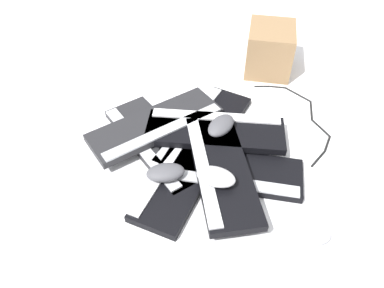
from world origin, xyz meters
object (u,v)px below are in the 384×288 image
object	(u,v)px
mouse_1	(166,173)
keyboard_4	(156,125)
mouse_3	(309,234)
keyboard_1	(155,142)
mouse_0	(216,177)
mouse_2	(221,125)
keyboard_6	(215,131)
keyboard_3	(227,171)
cardboard_box	(270,49)
keyboard_0	(204,130)
keyboard_2	(183,170)
keyboard_5	(220,167)

from	to	relation	value
mouse_1	keyboard_4	bearing A→B (deg)	91.60
mouse_1	mouse_3	bearing A→B (deg)	-35.19
mouse_1	keyboard_1	bearing A→B (deg)	95.47
mouse_0	mouse_3	bearing A→B (deg)	-10.40
mouse_0	mouse_2	xyz separation A→B (m)	(0.20, 0.07, 0.00)
keyboard_6	mouse_2	distance (m)	0.04
keyboard_1	keyboard_3	distance (m)	0.25
mouse_1	mouse_3	distance (m)	0.42
mouse_2	cardboard_box	distance (m)	0.48
keyboard_1	mouse_1	size ratio (longest dim) A/B	4.17
mouse_3	cardboard_box	distance (m)	0.78
keyboard_0	keyboard_1	distance (m)	0.17
keyboard_1	keyboard_2	xyz separation A→B (m)	(-0.06, -0.14, 0.00)
mouse_3	keyboard_4	bearing A→B (deg)	138.73
keyboard_2	keyboard_3	size ratio (longest dim) A/B	0.97
keyboard_4	keyboard_5	xyz separation A→B (m)	(-0.07, -0.26, 0.00)
mouse_1	mouse_2	bearing A→B (deg)	35.59
keyboard_6	mouse_3	world-z (taller)	keyboard_6
mouse_0	keyboard_5	bearing A→B (deg)	95.30
keyboard_0	mouse_0	size ratio (longest dim) A/B	4.03
keyboard_4	mouse_0	distance (m)	0.31
keyboard_6	cardboard_box	world-z (taller)	cardboard_box
keyboard_1	mouse_3	distance (m)	0.54
keyboard_6	mouse_0	size ratio (longest dim) A/B	4.22
keyboard_4	keyboard_5	size ratio (longest dim) A/B	1.03
keyboard_1	mouse_3	bearing A→B (deg)	-102.01
keyboard_1	cardboard_box	size ratio (longest dim) A/B	2.29
keyboard_2	mouse_2	bearing A→B (deg)	-15.50
keyboard_0	mouse_1	world-z (taller)	mouse_1
keyboard_5	keyboard_3	bearing A→B (deg)	-35.61
keyboard_0	keyboard_1	world-z (taller)	same
keyboard_3	mouse_3	size ratio (longest dim) A/B	4.22
keyboard_1	keyboard_5	distance (m)	0.24
keyboard_0	keyboard_5	world-z (taller)	keyboard_5
keyboard_0	cardboard_box	distance (m)	0.47
keyboard_1	keyboard_2	size ratio (longest dim) A/B	1.02
keyboard_6	keyboard_4	bearing A→B (deg)	108.59
mouse_0	keyboard_4	bearing A→B (deg)	146.36
keyboard_3	mouse_2	size ratio (longest dim) A/B	4.22
keyboard_1	mouse_0	xyz separation A→B (m)	(-0.09, -0.25, 0.07)
keyboard_2	mouse_1	world-z (taller)	mouse_1
mouse_3	cardboard_box	size ratio (longest dim) A/B	0.55
keyboard_6	keyboard_3	bearing A→B (deg)	-140.51
keyboard_1	mouse_2	distance (m)	0.22
keyboard_2	keyboard_5	bearing A→B (deg)	-70.72
keyboard_4	keyboard_6	xyz separation A→B (m)	(0.06, -0.18, 0.00)
keyboard_6	mouse_1	world-z (taller)	mouse_1
mouse_3	keyboard_1	bearing A→B (deg)	142.75
keyboard_5	cardboard_box	size ratio (longest dim) A/B	2.22
keyboard_4	keyboard_6	distance (m)	0.19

